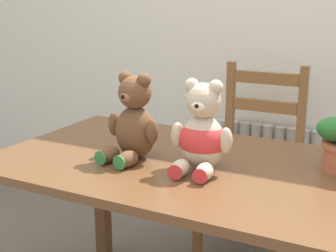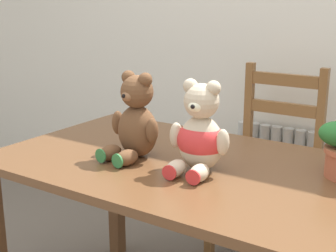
# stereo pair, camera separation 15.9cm
# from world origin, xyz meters

# --- Properties ---
(radiator) EXTENTS (0.67, 0.10, 0.60)m
(radiator) POSITION_xyz_m (0.02, 1.49, 0.27)
(radiator) COLOR beige
(radiator) RESTS_ON ground_plane
(dining_table) EXTENTS (1.38, 0.82, 0.72)m
(dining_table) POSITION_xyz_m (0.00, 0.41, 0.63)
(dining_table) COLOR brown
(dining_table) RESTS_ON ground_plane
(wooden_chair_behind) EXTENTS (0.42, 0.45, 0.96)m
(wooden_chair_behind) POSITION_xyz_m (0.00, 1.19, 0.47)
(wooden_chair_behind) COLOR brown
(wooden_chair_behind) RESTS_ON ground_plane
(teddy_bear_left) EXTENTS (0.22, 0.23, 0.31)m
(teddy_bear_left) POSITION_xyz_m (-0.19, 0.35, 0.86)
(teddy_bear_left) COLOR brown
(teddy_bear_left) RESTS_ON dining_table
(teddy_bear_right) EXTENTS (0.21, 0.22, 0.30)m
(teddy_bear_right) POSITION_xyz_m (0.07, 0.36, 0.85)
(teddy_bear_right) COLOR beige
(teddy_bear_right) RESTS_ON dining_table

